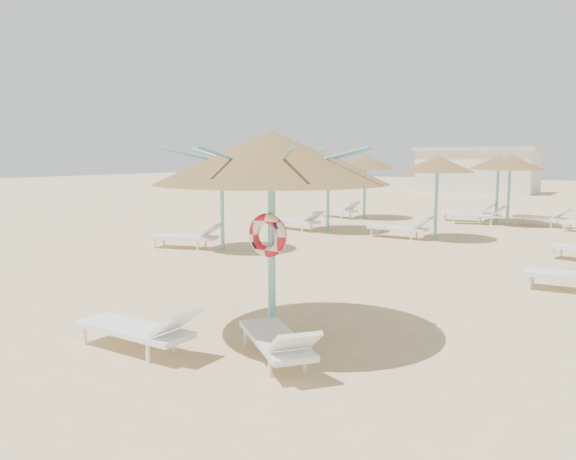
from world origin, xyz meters
The scene contains 6 objects.
ground centered at (0.00, 0.00, 0.00)m, with size 120.00×120.00×0.00m, color #DFBD87.
main_palapa centered at (0.47, -0.24, 2.60)m, with size 3.33×3.33×2.99m.
lounger_main_a centered at (-0.63, -1.76, 0.33)m, with size 1.90×0.58×0.69m.
lounger_main_b centered at (1.17, -1.10, 0.32)m, with size 1.78×1.56×0.67m.
palapa_field centered at (2.37, 10.89, 2.30)m, with size 20.18×13.85×2.72m.
service_hut centered at (-6.00, 35.00, 1.64)m, with size 8.40×4.40×3.25m.
Camera 1 is at (5.04, -6.75, 2.63)m, focal length 35.00 mm.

